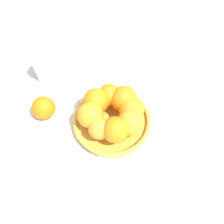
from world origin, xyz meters
The scene contains 5 objects.
ground_plane centered at (0.00, 0.00, 0.00)m, with size 4.00×4.00×0.00m, color beige.
fruit_bowl centered at (0.00, 0.00, 0.02)m, with size 0.24×0.24×0.03m.
orange_pile centered at (0.00, 0.00, 0.07)m, with size 0.19×0.20×0.08m.
stray_orange centered at (0.15, -0.16, 0.04)m, with size 0.07×0.07×0.07m, color orange.
drinking_glass centered at (0.06, -0.30, 0.05)m, with size 0.07×0.07×0.09m, color white.
Camera 1 is at (0.21, 0.26, 0.62)m, focal length 35.00 mm.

